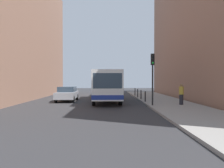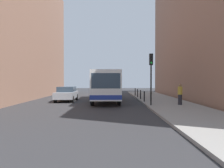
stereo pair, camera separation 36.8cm
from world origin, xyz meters
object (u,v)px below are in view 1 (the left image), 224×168
bollard_far (138,93)px  pedestrian_near_signal (181,94)px  car_beside_bus (67,93)px  bollard_mid (141,95)px  bus (106,84)px  bollard_farthest (135,92)px  bollard_near (145,96)px  traffic_light (153,69)px

bollard_far → pedestrian_near_signal: bearing=-73.0°
car_beside_bus → bollard_mid: car_beside_bus is taller
pedestrian_near_signal → bus: bearing=73.9°
bus → bollard_farthest: 7.26m
bollard_near → bollard_far: 5.52m
traffic_light → bollard_farthest: 11.54m
pedestrian_near_signal → traffic_light: bearing=119.6°
car_beside_bus → traffic_light: bearing=145.7°
bus → bollard_mid: size_ratio=11.69×
car_beside_bus → bollard_near: bearing=163.9°
bollard_near → bollard_mid: size_ratio=1.00×
traffic_light → bollard_mid: 6.25m
car_beside_bus → pedestrian_near_signal: size_ratio=2.60×
traffic_light → bus: bearing=126.3°
traffic_light → car_beside_bus: bearing=146.8°
car_beside_bus → traffic_light: size_ratio=1.08×
car_beside_bus → traffic_light: 9.51m
bollard_near → bollard_far: size_ratio=1.00×
bollard_farthest → bollard_near: bearing=-90.0°
traffic_light → bollard_far: 8.86m
traffic_light → bollard_mid: bearing=91.0°
bollard_near → bollard_farthest: 8.27m
bollard_near → bollard_farthest: bearing=90.0°
bollard_farthest → pedestrian_near_signal: bearing=-77.1°
traffic_light → bollard_near: (-0.10, 3.02, -2.38)m
bus → bollard_farthest: bearing=-122.9°
bollard_far → bollard_farthest: 2.76m
traffic_light → pedestrian_near_signal: size_ratio=2.41×
bollard_near → pedestrian_near_signal: bearing=-47.0°
traffic_light → bollard_farthest: traffic_light is taller
bollard_mid → car_beside_bus: bearing=-174.6°
bollard_near → bollard_farthest: (0.00, 8.27, 0.00)m
bollard_far → bus: bearing=-137.3°
pedestrian_near_signal → bollard_near: bearing=64.7°
bollard_near → bollard_mid: bearing=90.0°
bollard_farthest → car_beside_bus: bearing=-140.8°
car_beside_bus → bollard_mid: size_ratio=4.67×
bollard_near → pedestrian_near_signal: 3.70m
pedestrian_near_signal → bollard_far: bearing=38.7°
bollard_mid → bollard_far: bearing=90.0°
bollard_mid → bollard_near: bearing=-90.0°
bollard_mid → bollard_far: size_ratio=1.00×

